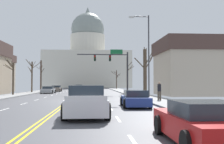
{
  "coord_description": "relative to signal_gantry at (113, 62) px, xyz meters",
  "views": [
    {
      "loc": [
        2.31,
        -26.96,
        1.72
      ],
      "look_at": [
        5.91,
        26.3,
        3.89
      ],
      "focal_mm": 44.22,
      "sensor_mm": 36.0,
      "label": 1
    }
  ],
  "objects": [
    {
      "name": "capitol_building",
      "position": [
        -5.39,
        65.95,
        5.52
      ],
      "size": [
        32.36,
        21.96,
        31.85
      ],
      "color": "beige",
      "rests_on": "ground"
    },
    {
      "name": "bare_tree_04",
      "position": [
        2.68,
        -12.03,
        -1.99
      ],
      "size": [
        2.56,
        2.53,
        5.81
      ],
      "color": "#4C3D2D",
      "rests_on": "ground"
    },
    {
      "name": "pedestrian_00",
      "position": [
        3.05,
        -17.13,
        -3.88
      ],
      "size": [
        0.35,
        0.34,
        1.71
      ],
      "color": "#4C4238",
      "rests_on": "ground"
    },
    {
      "name": "sedan_oncoming_02",
      "position": [
        -7.2,
        27.11,
        -4.39
      ],
      "size": [
        1.97,
        4.23,
        1.24
      ],
      "color": "#9EA3A8",
      "rests_on": "ground"
    },
    {
      "name": "sedan_near_01",
      "position": [
        -3.39,
        -10.19,
        -4.42
      ],
      "size": [
        2.09,
        4.4,
        1.16
      ],
      "color": "#1E7247",
      "rests_on": "ground"
    },
    {
      "name": "sedan_oncoming_03",
      "position": [
        -7.22,
        37.18,
        -4.37
      ],
      "size": [
        2.17,
        4.33,
        1.29
      ],
      "color": "navy",
      "rests_on": "ground"
    },
    {
      "name": "sedan_near_05",
      "position": [
        0.04,
        -34.79,
        -4.4
      ],
      "size": [
        2.13,
        4.7,
        1.22
      ],
      "color": "#B71414",
      "rests_on": "ground"
    },
    {
      "name": "signal_gantry",
      "position": [
        0.0,
        0.0,
        0.0
      ],
      "size": [
        7.91,
        0.41,
        6.81
      ],
      "color": "#28282D",
      "rests_on": "ground"
    },
    {
      "name": "pickup_truck_near_04",
      "position": [
        -3.45,
        -27.9,
        -4.26
      ],
      "size": [
        2.35,
        5.43,
        1.6
      ],
      "color": "silver",
      "rests_on": "ground"
    },
    {
      "name": "bare_tree_01",
      "position": [
        -13.73,
        14.38,
        -1.6
      ],
      "size": [
        1.57,
        2.95,
        6.22
      ],
      "color": "#423328",
      "rests_on": "ground"
    },
    {
      "name": "bare_tree_03",
      "position": [
        -14.06,
        7.63,
        -1.76
      ],
      "size": [
        2.29,
        2.9,
        5.78
      ],
      "color": "#4C3D2D",
      "rests_on": "ground"
    },
    {
      "name": "sedan_near_00",
      "position": [
        -3.71,
        -3.57,
        -4.37
      ],
      "size": [
        2.18,
        4.37,
        1.28
      ],
      "color": "#9EA3A8",
      "rests_on": "ground"
    },
    {
      "name": "bare_tree_05",
      "position": [
        -14.3,
        -3.34,
        -2.29
      ],
      "size": [
        1.6,
        1.96,
        5.0
      ],
      "color": "#4C3D2D",
      "rests_on": "ground"
    },
    {
      "name": "flank_building_02",
      "position": [
        13.48,
        -3.74,
        -0.94
      ],
      "size": [
        14.4,
        10.26,
        7.95
      ],
      "color": "#B2A38E",
      "rests_on": "ground"
    },
    {
      "name": "sedan_oncoming_01",
      "position": [
        -10.61,
        14.38,
        -4.39
      ],
      "size": [
        1.95,
        4.54,
        1.24
      ],
      "color": "#6B6056",
      "rests_on": "ground"
    },
    {
      "name": "sedan_near_03",
      "position": [
        -0.05,
        -22.58,
        -4.4
      ],
      "size": [
        2.04,
        4.72,
        1.22
      ],
      "color": "navy",
      "rests_on": "ground"
    },
    {
      "name": "sedan_near_02",
      "position": [
        -3.58,
        -16.82,
        -4.36
      ],
      "size": [
        2.03,
        4.27,
        1.3
      ],
      "color": "#1E7247",
      "rests_on": "ground"
    },
    {
      "name": "sedan_oncoming_00",
      "position": [
        -10.7,
        4.88,
        -4.41
      ],
      "size": [
        2.16,
        4.4,
        1.19
      ],
      "color": "#9EA3A8",
      "rests_on": "ground"
    },
    {
      "name": "bare_tree_02",
      "position": [
        2.73,
        4.21,
        -1.67
      ],
      "size": [
        1.33,
        1.7,
        6.14
      ],
      "color": "#4C3D2D",
      "rests_on": "ground"
    },
    {
      "name": "ground",
      "position": [
        -5.39,
        -15.49,
        -4.95
      ],
      "size": [
        20.0,
        180.0,
        0.2
      ],
      "color": "#4A4A4F"
    },
    {
      "name": "street_lamp_right",
      "position": [
        2.55,
        -13.52,
        0.33
      ],
      "size": [
        2.19,
        0.24,
        8.85
      ],
      "color": "#333338",
      "rests_on": "ground"
    },
    {
      "name": "bare_tree_00",
      "position": [
        3.47,
        35.82,
        -1.92
      ],
      "size": [
        2.67,
        1.94,
        5.25
      ],
      "color": "#423328",
      "rests_on": "ground"
    }
  ]
}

